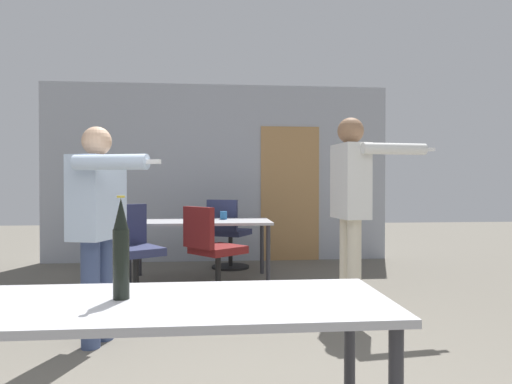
{
  "coord_description": "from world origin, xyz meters",
  "views": [
    {
      "loc": [
        -0.04,
        -1.5,
        1.16
      ],
      "look_at": [
        0.28,
        2.08,
        1.1
      ],
      "focal_mm": 32.0,
      "sensor_mm": 36.0,
      "label": 1
    }
  ],
  "objects_px": {
    "person_near_casual": "(99,214)",
    "office_chair_near_pushed": "(133,254)",
    "office_chair_side_rolled": "(228,236)",
    "beer_bottle": "(121,250)",
    "office_chair_far_right": "(212,254)",
    "drink_cup": "(224,215)",
    "person_left_plaid": "(352,194)"
  },
  "relations": [
    {
      "from": "person_left_plaid",
      "to": "person_near_casual",
      "type": "xyz_separation_m",
      "value": [
        -2.07,
        -0.63,
        -0.13
      ]
    },
    {
      "from": "beer_bottle",
      "to": "drink_cup",
      "type": "bearing_deg",
      "value": 83.38
    },
    {
      "from": "office_chair_far_right",
      "to": "beer_bottle",
      "type": "relative_size",
      "value": 2.39
    },
    {
      "from": "office_chair_near_pushed",
      "to": "office_chair_side_rolled",
      "type": "distance_m",
      "value": 1.88
    },
    {
      "from": "office_chair_near_pushed",
      "to": "beer_bottle",
      "type": "distance_m",
      "value": 3.0
    },
    {
      "from": "office_chair_far_right",
      "to": "beer_bottle",
      "type": "distance_m",
      "value": 3.06
    },
    {
      "from": "office_chair_near_pushed",
      "to": "office_chair_side_rolled",
      "type": "bearing_deg",
      "value": -154.41
    },
    {
      "from": "person_near_casual",
      "to": "drink_cup",
      "type": "relative_size",
      "value": 15.66
    },
    {
      "from": "office_chair_near_pushed",
      "to": "office_chair_side_rolled",
      "type": "xyz_separation_m",
      "value": [
        1.01,
        1.59,
        0.0
      ]
    },
    {
      "from": "person_left_plaid",
      "to": "office_chair_far_right",
      "type": "bearing_deg",
      "value": -127.27
    },
    {
      "from": "person_near_casual",
      "to": "office_chair_side_rolled",
      "type": "distance_m",
      "value": 3.09
    },
    {
      "from": "beer_bottle",
      "to": "person_near_casual",
      "type": "bearing_deg",
      "value": 106.59
    },
    {
      "from": "office_chair_near_pushed",
      "to": "office_chair_far_right",
      "type": "distance_m",
      "value": 0.81
    },
    {
      "from": "person_left_plaid",
      "to": "beer_bottle",
      "type": "relative_size",
      "value": 4.51
    },
    {
      "from": "person_near_casual",
      "to": "office_chair_far_right",
      "type": "bearing_deg",
      "value": 166.79
    },
    {
      "from": "person_left_plaid",
      "to": "person_near_casual",
      "type": "bearing_deg",
      "value": -79.79
    },
    {
      "from": "office_chair_side_rolled",
      "to": "office_chair_far_right",
      "type": "xyz_separation_m",
      "value": [
        -0.21,
        -1.51,
        -0.02
      ]
    },
    {
      "from": "office_chair_near_pushed",
      "to": "person_left_plaid",
      "type": "bearing_deg",
      "value": 130.06
    },
    {
      "from": "person_near_casual",
      "to": "beer_bottle",
      "type": "xyz_separation_m",
      "value": [
        0.49,
        -1.63,
        -0.04
      ]
    },
    {
      "from": "office_chair_side_rolled",
      "to": "person_near_casual",
      "type": "bearing_deg",
      "value": -81.66
    },
    {
      "from": "beer_bottle",
      "to": "office_chair_far_right",
      "type": "bearing_deg",
      "value": 83.83
    },
    {
      "from": "person_near_casual",
      "to": "beer_bottle",
      "type": "distance_m",
      "value": 1.7
    },
    {
      "from": "office_chair_side_rolled",
      "to": "drink_cup",
      "type": "bearing_deg",
      "value": -69.57
    },
    {
      "from": "office_chair_side_rolled",
      "to": "beer_bottle",
      "type": "xyz_separation_m",
      "value": [
        -0.53,
        -4.51,
        0.45
      ]
    },
    {
      "from": "office_chair_side_rolled",
      "to": "person_left_plaid",
      "type": "bearing_deg",
      "value": -37.14
    },
    {
      "from": "office_chair_side_rolled",
      "to": "drink_cup",
      "type": "relative_size",
      "value": 9.5
    },
    {
      "from": "person_left_plaid",
      "to": "office_chair_near_pushed",
      "type": "height_order",
      "value": "person_left_plaid"
    },
    {
      "from": "office_chair_near_pushed",
      "to": "drink_cup",
      "type": "height_order",
      "value": "office_chair_near_pushed"
    },
    {
      "from": "person_left_plaid",
      "to": "office_chair_far_right",
      "type": "height_order",
      "value": "person_left_plaid"
    },
    {
      "from": "person_near_casual",
      "to": "office_chair_near_pushed",
      "type": "xyz_separation_m",
      "value": [
        0.01,
        1.3,
        -0.49
      ]
    },
    {
      "from": "office_chair_near_pushed",
      "to": "drink_cup",
      "type": "bearing_deg",
      "value": -164.27
    },
    {
      "from": "office_chair_near_pushed",
      "to": "office_chair_side_rolled",
      "type": "height_order",
      "value": "office_chair_side_rolled"
    }
  ]
}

